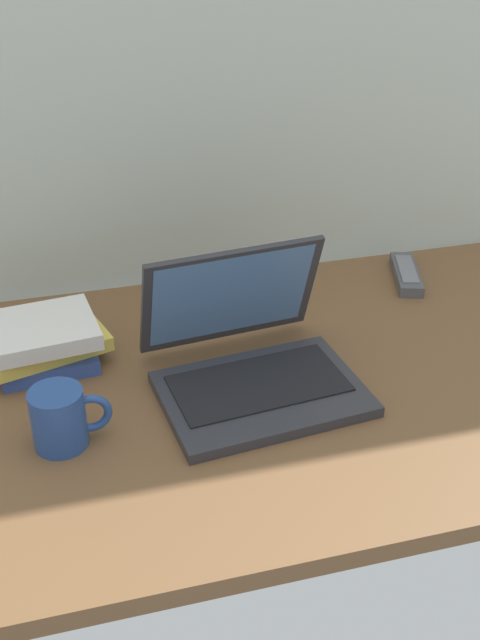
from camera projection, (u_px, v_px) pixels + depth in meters
The scene contains 5 objects.
desk at pixel (226, 393), 1.27m from camera, with size 1.60×0.76×0.03m.
laptop at pixel (251, 359), 1.25m from camera, with size 0.33×0.32×0.21m.
coffee_mug at pixel (61, 417), 1.11m from camera, with size 0.12×0.08×0.09m.
remote_control_far at pixel (406, 274), 1.57m from camera, with size 0.09×0.17×0.02m.
book_stack at pixel (44, 342), 1.30m from camera, with size 0.22×0.17×0.08m.
Camera 1 is at (-0.25, -1.00, 0.76)m, focal length 43.99 mm.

